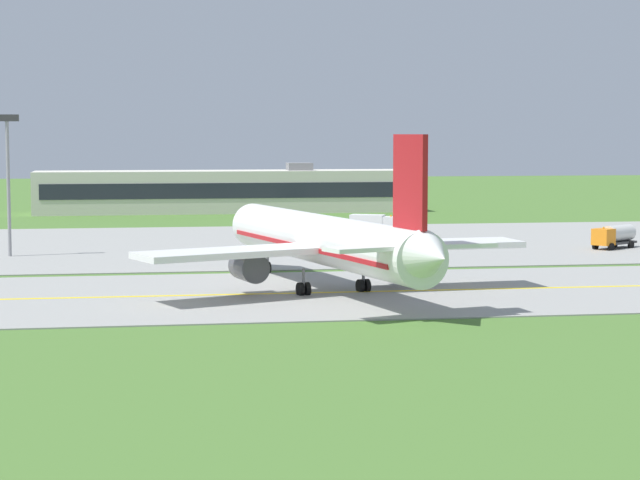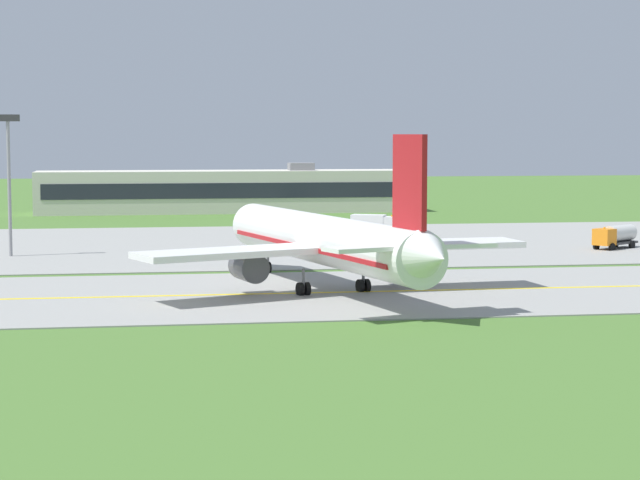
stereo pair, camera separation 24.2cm
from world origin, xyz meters
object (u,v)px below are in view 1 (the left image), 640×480
Objects in this scene: service_truck_baggage at (614,235)px; apron_light_mast at (8,167)px; service_truck_catering at (374,223)px; airplane_lead at (326,241)px.

service_truck_baggage is 65.60m from apron_light_mast.
apron_light_mast is (-65.10, 1.88, 7.79)m from service_truck_baggage.
apron_light_mast is (-42.44, -19.72, 7.79)m from service_truck_catering.
airplane_lead is at bearing -105.65° from service_truck_catering.
airplane_lead is 53.33m from service_truck_catering.
airplane_lead is 42.57m from apron_light_mast.
airplane_lead is 47.54m from service_truck_baggage.
service_truck_baggage is (37.03, 29.70, -2.60)m from airplane_lead.
airplane_lead reaches higher than service_truck_baggage.
apron_light_mast is at bearing 131.65° from airplane_lead.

